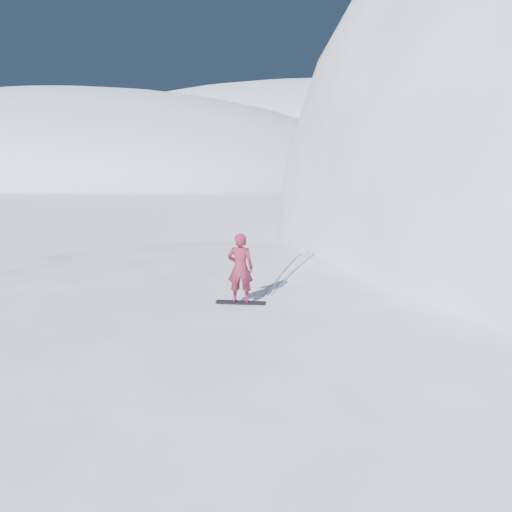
# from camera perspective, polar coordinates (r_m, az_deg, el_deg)

# --- Properties ---
(ground) EXTENTS (400.00, 400.00, 0.00)m
(ground) POSITION_cam_1_polar(r_m,az_deg,el_deg) (12.86, -1.88, -19.08)
(ground) COLOR white
(ground) RESTS_ON ground
(near_ridge) EXTENTS (36.00, 28.00, 4.80)m
(near_ridge) POSITION_cam_1_polar(r_m,az_deg,el_deg) (14.92, 7.09, -14.07)
(near_ridge) COLOR white
(near_ridge) RESTS_ON ground
(far_ridge_a) EXTENTS (120.00, 70.00, 28.00)m
(far_ridge_a) POSITION_cam_1_polar(r_m,az_deg,el_deg) (102.45, -22.18, 9.52)
(far_ridge_a) COLOR white
(far_ridge_a) RESTS_ON ground
(far_ridge_c) EXTENTS (140.00, 90.00, 36.00)m
(far_ridge_c) POSITION_cam_1_polar(r_m,az_deg,el_deg) (127.87, 4.72, 11.32)
(far_ridge_c) COLOR white
(far_ridge_c) RESTS_ON ground
(wind_bumps) EXTENTS (16.00, 14.40, 1.00)m
(wind_bumps) POSITION_cam_1_polar(r_m,az_deg,el_deg) (14.69, 0.00, -14.43)
(wind_bumps) COLOR white
(wind_bumps) RESTS_ON ground
(snowboard) EXTENTS (1.39, 0.70, 0.02)m
(snowboard) POSITION_cam_1_polar(r_m,az_deg,el_deg) (13.87, -1.77, -5.30)
(snowboard) COLOR black
(snowboard) RESTS_ON near_ridge
(snowboarder) EXTENTS (0.82, 0.67, 1.95)m
(snowboarder) POSITION_cam_1_polar(r_m,az_deg,el_deg) (13.56, -1.80, -1.38)
(snowboarder) COLOR maroon
(snowboarder) RESTS_ON snowboard
(board_tracks) EXTENTS (1.42, 5.95, 0.04)m
(board_tracks) POSITION_cam_1_polar(r_m,az_deg,el_deg) (17.13, 3.75, -1.40)
(board_tracks) COLOR silver
(board_tracks) RESTS_ON ground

